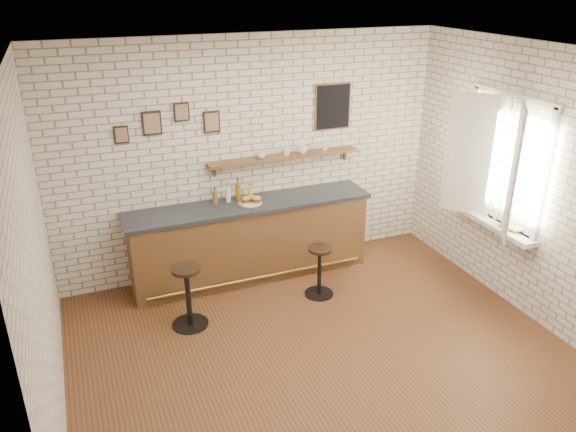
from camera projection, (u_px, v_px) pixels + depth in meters
name	position (u px, v px, depth m)	size (l,w,h in m)	color
ground	(316.00, 345.00, 5.95)	(5.00, 5.00, 0.00)	brown
bar_counter	(250.00, 239.00, 7.15)	(3.10, 0.65, 1.01)	brown
sandwich_plate	(250.00, 203.00, 6.93)	(0.28, 0.28, 0.01)	white
ciabatta_sandwich	(251.00, 199.00, 6.91)	(0.27, 0.20, 0.08)	tan
potato_chips	(249.00, 203.00, 6.92)	(0.25, 0.19, 0.00)	#EBB753
bitters_bottle_brown	(215.00, 197.00, 6.89)	(0.07, 0.07, 0.21)	brown
bitters_bottle_white	(228.00, 194.00, 6.95)	(0.06, 0.06, 0.24)	silver
bitters_bottle_amber	(238.00, 191.00, 6.98)	(0.07, 0.07, 0.29)	#8C5316
condiment_bottle_yellow	(250.00, 192.00, 7.05)	(0.06, 0.06, 0.20)	gold
bar_stool_left	(188.00, 295.00, 6.14)	(0.40, 0.40, 0.73)	black
bar_stool_right	(319.00, 270.00, 6.76)	(0.35, 0.35, 0.63)	black
wall_shelf	(284.00, 157.00, 7.12)	(2.00, 0.18, 0.18)	brown
shelf_cup_a	(261.00, 155.00, 6.98)	(0.11, 0.11, 0.09)	white
shelf_cup_b	(286.00, 151.00, 7.10)	(0.11, 0.11, 0.10)	white
shelf_cup_c	(303.00, 149.00, 7.18)	(0.13, 0.13, 0.10)	white
shelf_cup_d	(325.00, 148.00, 7.29)	(0.09, 0.09, 0.08)	white
back_wall_decor	(269.00, 113.00, 6.90)	(2.96, 0.02, 0.56)	black
window_sill	(490.00, 222.00, 6.67)	(0.20, 1.35, 0.06)	white
casement_window	(497.00, 163.00, 6.36)	(0.40, 1.30, 1.56)	white
book_lower	(506.00, 229.00, 6.41)	(0.15, 0.20, 0.02)	tan
book_upper	(507.00, 228.00, 6.39)	(0.18, 0.25, 0.02)	tan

